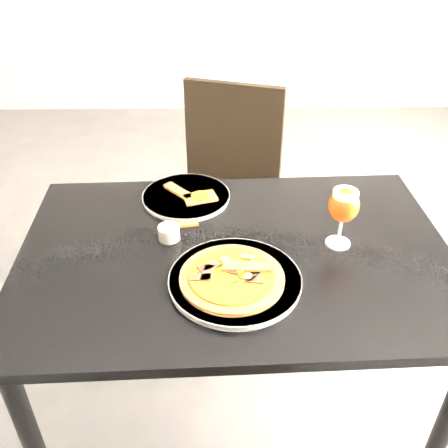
{
  "coord_description": "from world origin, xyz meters",
  "views": [
    {
      "loc": [
        -0.28,
        -1.04,
        1.6
      ],
      "look_at": [
        -0.26,
        0.07,
        0.83
      ],
      "focal_mm": 40.0,
      "sensor_mm": 36.0,
      "label": 1
    }
  ],
  "objects_px": {
    "dining_table": "(235,275)",
    "beer_glass": "(344,206)",
    "chair_far": "(225,191)",
    "pizza": "(232,277)"
  },
  "relations": [
    {
      "from": "chair_far",
      "to": "pizza",
      "type": "bearing_deg",
      "value": -72.35
    },
    {
      "from": "pizza",
      "to": "beer_glass",
      "type": "height_order",
      "value": "beer_glass"
    },
    {
      "from": "chair_far",
      "to": "pizza",
      "type": "height_order",
      "value": "chair_far"
    },
    {
      "from": "pizza",
      "to": "beer_glass",
      "type": "distance_m",
      "value": 0.36
    },
    {
      "from": "chair_far",
      "to": "beer_glass",
      "type": "xyz_separation_m",
      "value": [
        0.31,
        -0.68,
        0.36
      ]
    },
    {
      "from": "dining_table",
      "to": "chair_far",
      "type": "distance_m",
      "value": 0.72
    },
    {
      "from": "dining_table",
      "to": "pizza",
      "type": "distance_m",
      "value": 0.19
    },
    {
      "from": "dining_table",
      "to": "pizza",
      "type": "height_order",
      "value": "pizza"
    },
    {
      "from": "dining_table",
      "to": "beer_glass",
      "type": "xyz_separation_m",
      "value": [
        0.29,
        0.03,
        0.22
      ]
    },
    {
      "from": "dining_table",
      "to": "beer_glass",
      "type": "bearing_deg",
      "value": 2.96
    }
  ]
}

